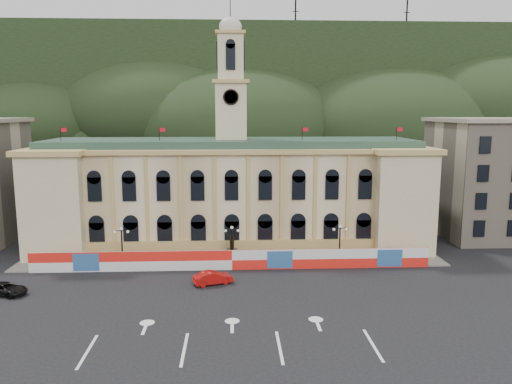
{
  "coord_description": "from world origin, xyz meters",
  "views": [
    {
      "loc": [
        0.14,
        -45.26,
        19.74
      ],
      "look_at": [
        3.15,
        18.0,
        9.37
      ],
      "focal_mm": 35.0,
      "sensor_mm": 36.0,
      "label": 1
    }
  ],
  "objects_px": {
    "statue": "(232,254)",
    "lamp_center": "(232,242)",
    "red_sedan": "(213,278)",
    "black_suv": "(6,289)"
  },
  "relations": [
    {
      "from": "statue",
      "to": "lamp_center",
      "type": "distance_m",
      "value": 2.14
    },
    {
      "from": "red_sedan",
      "to": "black_suv",
      "type": "xyz_separation_m",
      "value": [
        -22.27,
        -2.29,
        -0.1
      ]
    },
    {
      "from": "statue",
      "to": "red_sedan",
      "type": "bearing_deg",
      "value": -105.09
    },
    {
      "from": "red_sedan",
      "to": "black_suv",
      "type": "relative_size",
      "value": 0.94
    },
    {
      "from": "statue",
      "to": "black_suv",
      "type": "bearing_deg",
      "value": -156.86
    },
    {
      "from": "lamp_center",
      "to": "black_suv",
      "type": "height_order",
      "value": "lamp_center"
    },
    {
      "from": "lamp_center",
      "to": "black_suv",
      "type": "bearing_deg",
      "value": -158.87
    },
    {
      "from": "lamp_center",
      "to": "red_sedan",
      "type": "xyz_separation_m",
      "value": [
        -2.2,
        -7.17,
        -2.32
      ]
    },
    {
      "from": "black_suv",
      "to": "lamp_center",
      "type": "bearing_deg",
      "value": -49.26
    },
    {
      "from": "lamp_center",
      "to": "red_sedan",
      "type": "height_order",
      "value": "lamp_center"
    }
  ]
}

